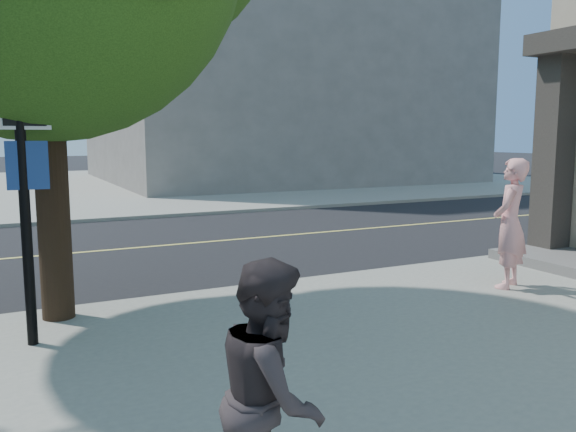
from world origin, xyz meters
TOP-DOWN VIEW (x-y plane):
  - ground at (0.00, 0.00)m, footprint 140.00×140.00m
  - road_ew at (0.00, 4.50)m, footprint 140.00×9.00m
  - sidewalk_ne at (13.50, 21.50)m, footprint 29.00×25.00m
  - filler_ne at (14.00, 22.00)m, footprint 18.00×16.00m
  - man_on_phone at (7.00, -1.98)m, footprint 0.88×0.79m
  - pedestrian at (1.27, -5.53)m, footprint 0.95×1.02m

SIDE VIEW (x-z plane):
  - ground at x=0.00m, z-range 0.00..0.00m
  - road_ew at x=0.00m, z-range 0.00..0.01m
  - sidewalk_ne at x=13.50m, z-range 0.00..0.12m
  - pedestrian at x=1.27m, z-range 0.12..1.79m
  - man_on_phone at x=7.00m, z-range 0.12..2.15m
  - filler_ne at x=14.00m, z-range 0.12..14.12m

